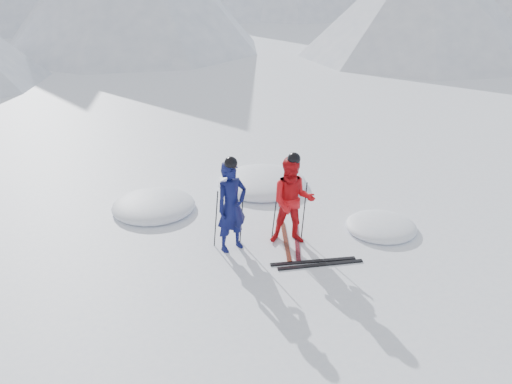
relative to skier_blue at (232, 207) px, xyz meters
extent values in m
plane|color=white|center=(2.42, -0.26, -0.94)|extent=(160.00, 160.00, 0.00)
imported|color=#0B1046|center=(0.00, 0.00, 0.00)|extent=(0.81, 0.70, 1.88)
imported|color=red|center=(1.25, 0.00, -0.01)|extent=(1.04, 0.88, 1.87)
cylinder|color=black|center=(-0.30, 0.15, -0.31)|extent=(0.12, 0.09, 1.25)
cylinder|color=black|center=(0.25, 0.25, -0.31)|extent=(0.12, 0.07, 1.25)
cylinder|color=black|center=(0.95, 0.25, -0.32)|extent=(0.12, 0.10, 1.24)
cylinder|color=black|center=(1.55, 0.15, -0.32)|extent=(0.12, 0.09, 1.24)
cube|color=black|center=(1.13, 0.00, -0.93)|extent=(0.39, 1.69, 0.03)
cube|color=black|center=(1.37, 0.00, -0.93)|extent=(0.50, 1.67, 0.03)
cube|color=black|center=(1.44, -0.87, -0.93)|extent=(1.70, 0.20, 0.03)
cube|color=black|center=(1.54, -1.02, -0.93)|extent=(1.70, 0.14, 0.03)
ellipsoid|color=white|center=(-1.49, 2.18, -0.94)|extent=(1.95, 1.95, 0.43)
ellipsoid|color=white|center=(3.30, 0.10, -0.94)|extent=(1.54, 1.54, 0.34)
ellipsoid|color=white|center=(1.31, 2.97, -0.94)|extent=(2.29, 2.29, 0.50)
camera|label=1|loc=(-1.60, -9.52, 4.63)|focal=38.00mm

